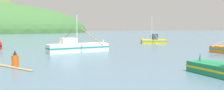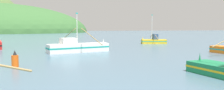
% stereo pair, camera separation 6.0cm
% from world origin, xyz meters
% --- Properties ---
extents(fishing_boat_white, '(10.29, 15.56, 6.29)m').
position_xyz_m(fishing_boat_white, '(-1.74, 30.94, 0.82)').
color(fishing_boat_white, white).
rests_on(fishing_boat_white, ground).
extents(fishing_boat_yellow, '(6.54, 9.45, 7.17)m').
position_xyz_m(fishing_boat_yellow, '(19.37, 45.10, 0.70)').
color(fishing_boat_yellow, gold).
rests_on(fishing_boat_yellow, ground).
extents(channel_buoy, '(0.66, 0.66, 1.68)m').
position_xyz_m(channel_buoy, '(-9.67, 18.96, 0.70)').
color(channel_buoy, '#E55914').
rests_on(channel_buoy, ground).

